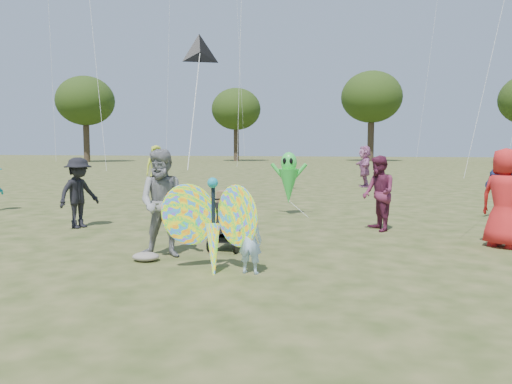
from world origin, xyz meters
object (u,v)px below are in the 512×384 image
at_px(crowd_j, 365,166).
at_px(child_girl, 250,241).
at_px(crowd_g, 156,167).
at_px(jogging_stroller, 229,216).
at_px(crowd_e, 379,193).
at_px(crowd_a, 505,198).
at_px(alien_kite, 289,180).
at_px(butterfly_kite, 213,226).
at_px(adult_man, 164,203).
at_px(crowd_c, 502,184).
at_px(crowd_b, 79,193).

bearing_deg(crowd_j, child_girl, -15.71).
xyz_separation_m(crowd_g, jogging_stroller, (6.61, -11.64, -0.35)).
height_order(crowd_e, crowd_g, crowd_g).
height_order(crowd_a, alien_kite, crowd_a).
relative_size(crowd_a, crowd_e, 1.10).
relative_size(crowd_j, butterfly_kite, 1.10).
relative_size(crowd_a, crowd_g, 0.97).
bearing_deg(adult_man, crowd_c, 35.83).
distance_m(adult_man, crowd_a, 6.31).
relative_size(crowd_a, crowd_b, 1.14).
distance_m(crowd_b, butterfly_kite, 5.33).
xyz_separation_m(crowd_c, butterfly_kite, (-5.75, -7.05, -0.20)).
relative_size(crowd_e, butterfly_kite, 0.98).
bearing_deg(adult_man, crowd_g, 107.93).
height_order(adult_man, crowd_j, crowd_j).
height_order(child_girl, crowd_e, crowd_e).
height_order(crowd_g, crowd_j, crowd_g).
bearing_deg(adult_man, jogging_stroller, 38.86).
height_order(adult_man, crowd_a, crowd_a).
height_order(child_girl, adult_man, adult_man).
xyz_separation_m(adult_man, crowd_b, (-3.14, 2.40, -0.11)).
bearing_deg(child_girl, crowd_b, -27.29).
relative_size(adult_man, crowd_e, 1.09).
bearing_deg(child_girl, crowd_a, -139.14).
bearing_deg(crowd_c, jogging_stroller, 12.25).
distance_m(child_girl, crowd_b, 5.81).
xyz_separation_m(adult_man, crowd_a, (5.92, 2.16, 0.01)).
bearing_deg(crowd_g, crowd_j, -18.83).
relative_size(crowd_b, alien_kite, 0.94).
distance_m(crowd_g, butterfly_kite, 14.99).
height_order(crowd_b, jogging_stroller, crowd_b).
distance_m(crowd_b, crowd_g, 10.47).
distance_m(crowd_b, crowd_c, 10.74).
bearing_deg(butterfly_kite, crowd_j, 82.57).
bearing_deg(crowd_g, crowd_c, -63.93).
relative_size(adult_man, crowd_b, 1.13).
bearing_deg(crowd_a, crowd_c, -63.52).
bearing_deg(child_girl, jogging_stroller, -58.67).
distance_m(crowd_a, crowd_g, 15.60).
height_order(crowd_b, alien_kite, alien_kite).
bearing_deg(butterfly_kite, adult_man, 145.13).
distance_m(crowd_e, crowd_g, 13.01).
relative_size(child_girl, jogging_stroller, 0.92).
bearing_deg(child_girl, crowd_c, -120.28).
height_order(adult_man, crowd_g, crowd_g).
xyz_separation_m(crowd_b, jogging_stroller, (4.04, -1.49, -0.21)).
height_order(child_girl, crowd_j, crowd_j).
bearing_deg(jogging_stroller, child_girl, -63.17).
bearing_deg(alien_kite, crowd_b, -143.76).
bearing_deg(child_girl, crowd_g, -54.94).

